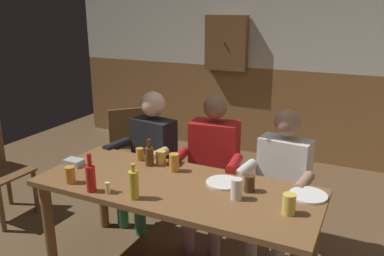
{
  "coord_description": "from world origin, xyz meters",
  "views": [
    {
      "loc": [
        1.2,
        -2.29,
        1.92
      ],
      "look_at": [
        0.0,
        0.2,
        1.08
      ],
      "focal_mm": 37.11,
      "sensor_mm": 36.0,
      "label": 1
    }
  ],
  "objects": [
    {
      "name": "bottle_0",
      "position": [
        -0.35,
        0.16,
        0.81
      ],
      "size": [
        0.07,
        0.07,
        0.22
      ],
      "color": "#593314",
      "rests_on": "dining_table"
    },
    {
      "name": "pint_glass_0",
      "position": [
        -0.48,
        0.22,
        0.78
      ],
      "size": [
        0.06,
        0.06,
        0.1
      ],
      "primitive_type": "cylinder",
      "color": "gold",
      "rests_on": "dining_table"
    },
    {
      "name": "pint_glass_6",
      "position": [
        0.45,
        -0.08,
        0.8
      ],
      "size": [
        0.07,
        0.07,
        0.14
      ],
      "primitive_type": "cylinder",
      "color": "white",
      "rests_on": "dining_table"
    },
    {
      "name": "condiment_caddy",
      "position": [
        -0.88,
        -0.1,
        0.76
      ],
      "size": [
        0.14,
        0.1,
        0.05
      ],
      "primitive_type": "cube",
      "color": "#B2B7BC",
      "rests_on": "dining_table"
    },
    {
      "name": "person_2",
      "position": [
        0.59,
        0.56,
        0.65
      ],
      "size": [
        0.56,
        0.53,
        1.18
      ],
      "rotation": [
        0.0,
        0.0,
        3.04
      ],
      "color": "silver",
      "rests_on": "ground_plane"
    },
    {
      "name": "plate_1",
      "position": [
        0.86,
        0.16,
        0.74
      ],
      "size": [
        0.25,
        0.25,
        0.01
      ],
      "primitive_type": "cylinder",
      "color": "white",
      "rests_on": "dining_table"
    },
    {
      "name": "back_wall_wainscot",
      "position": [
        0.0,
        2.75,
        0.58
      ],
      "size": [
        5.98,
        0.12,
        1.16
      ],
      "primitive_type": "cube",
      "color": "brown",
      "rests_on": "ground_plane"
    },
    {
      "name": "dining_table",
      "position": [
        0.0,
        -0.07,
        0.63
      ],
      "size": [
        1.99,
        0.8,
        0.73
      ],
      "color": "brown",
      "rests_on": "ground_plane"
    },
    {
      "name": "table_candle",
      "position": [
        -0.34,
        -0.38,
        0.77
      ],
      "size": [
        0.04,
        0.04,
        0.08
      ],
      "primitive_type": "cylinder",
      "color": "#F9E08C",
      "rests_on": "dining_table"
    },
    {
      "name": "plate_0",
      "position": [
        0.29,
        0.1,
        0.74
      ],
      "size": [
        0.24,
        0.24,
        0.01
      ],
      "primitive_type": "cylinder",
      "color": "white",
      "rests_on": "dining_table"
    },
    {
      "name": "person_0",
      "position": [
        -0.61,
        0.56,
        0.67
      ],
      "size": [
        0.57,
        0.56,
        1.21
      ],
      "rotation": [
        0.0,
        0.0,
        2.97
      ],
      "color": "black",
      "rests_on": "ground_plane"
    },
    {
      "name": "bottle_1",
      "position": [
        -0.46,
        -0.4,
        0.84
      ],
      "size": [
        0.07,
        0.07,
        0.27
      ],
      "color": "red",
      "rests_on": "dining_table"
    },
    {
      "name": "pint_glass_4",
      "position": [
        0.49,
        0.06,
        0.79
      ],
      "size": [
        0.07,
        0.07,
        0.11
      ],
      "primitive_type": "cylinder",
      "color": "#4C2D19",
      "rests_on": "dining_table"
    },
    {
      "name": "chair_empty_near_left",
      "position": [
        -1.12,
        1.01,
        0.48
      ],
      "size": [
        0.62,
        0.62,
        0.88
      ],
      "rotation": [
        0.0,
        0.0,
        -2.34
      ],
      "color": "brown",
      "rests_on": "ground_plane"
    },
    {
      "name": "person_1",
      "position": [
        0.01,
        0.56,
        0.67
      ],
      "size": [
        0.57,
        0.57,
        1.23
      ],
      "rotation": [
        0.0,
        0.0,
        3.27
      ],
      "color": "#AD1919",
      "rests_on": "ground_plane"
    },
    {
      "name": "back_wall_upper",
      "position": [
        0.0,
        2.75,
        1.87
      ],
      "size": [
        5.98,
        0.12,
        1.43
      ],
      "primitive_type": "cube",
      "color": "beige"
    },
    {
      "name": "pint_glass_1",
      "position": [
        -0.29,
        0.23,
        0.79
      ],
      "size": [
        0.08,
        0.08,
        0.1
      ],
      "primitive_type": "cylinder",
      "color": "#E5C64C",
      "rests_on": "dining_table"
    },
    {
      "name": "wall_dart_cabinet",
      "position": [
        -0.67,
        2.62,
        1.47
      ],
      "size": [
        0.56,
        0.15,
        0.7
      ],
      "color": "brown"
    },
    {
      "name": "bottle_2",
      "position": [
        -0.15,
        -0.36,
        0.83
      ],
      "size": [
        0.07,
        0.07,
        0.24
      ],
      "color": "gold",
      "rests_on": "dining_table"
    },
    {
      "name": "pint_glass_2",
      "position": [
        -0.68,
        -0.36,
        0.79
      ],
      "size": [
        0.07,
        0.07,
        0.12
      ],
      "primitive_type": "cylinder",
      "color": "gold",
      "rests_on": "dining_table"
    },
    {
      "name": "pint_glass_3",
      "position": [
        -0.12,
        0.15,
        0.8
      ],
      "size": [
        0.07,
        0.07,
        0.14
      ],
      "primitive_type": "cylinder",
      "color": "gold",
      "rests_on": "dining_table"
    },
    {
      "name": "pint_glass_5",
      "position": [
        0.8,
        -0.13,
        0.8
      ],
      "size": [
        0.08,
        0.08,
        0.13
      ],
      "primitive_type": "cylinder",
      "color": "#E5C64C",
      "rests_on": "dining_table"
    }
  ]
}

